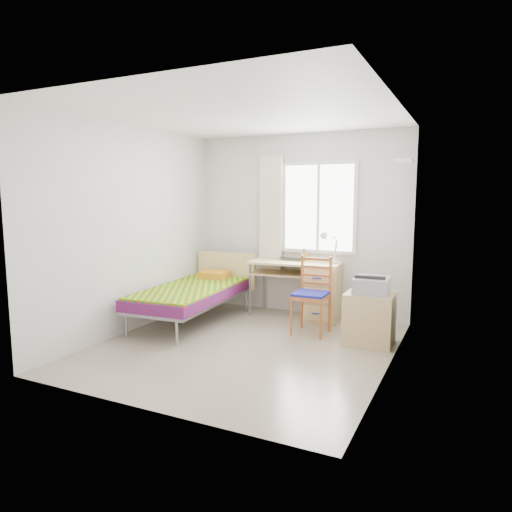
{
  "coord_description": "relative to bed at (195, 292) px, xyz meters",
  "views": [
    {
      "loc": [
        2.3,
        -4.52,
        1.72
      ],
      "look_at": [
        -0.12,
        0.55,
        0.98
      ],
      "focal_mm": 32.0,
      "sensor_mm": 36.0,
      "label": 1
    }
  ],
  "objects": [
    {
      "name": "floor",
      "position": [
        1.09,
        -0.62,
        -0.42
      ],
      "size": [
        3.5,
        3.5,
        0.0
      ],
      "primitive_type": "plane",
      "color": "#BCAD93",
      "rests_on": "ground"
    },
    {
      "name": "ceiling",
      "position": [
        1.09,
        -0.62,
        2.18
      ],
      "size": [
        3.5,
        3.5,
        0.0
      ],
      "primitive_type": "plane",
      "rotation": [
        3.14,
        0.0,
        0.0
      ],
      "color": "white",
      "rests_on": "wall_back"
    },
    {
      "name": "wall_back",
      "position": [
        1.09,
        1.13,
        0.88
      ],
      "size": [
        3.2,
        0.0,
        3.2
      ],
      "primitive_type": "plane",
      "rotation": [
        1.57,
        0.0,
        0.0
      ],
      "color": "silver",
      "rests_on": "ground"
    },
    {
      "name": "wall_left",
      "position": [
        -0.51,
        -0.62,
        0.88
      ],
      "size": [
        0.0,
        3.5,
        3.5
      ],
      "primitive_type": "plane",
      "rotation": [
        1.57,
        0.0,
        1.57
      ],
      "color": "silver",
      "rests_on": "ground"
    },
    {
      "name": "wall_right",
      "position": [
        2.69,
        -0.62,
        0.88
      ],
      "size": [
        0.0,
        3.5,
        3.5
      ],
      "primitive_type": "plane",
      "rotation": [
        1.57,
        0.0,
        -1.57
      ],
      "color": "silver",
      "rests_on": "ground"
    },
    {
      "name": "window",
      "position": [
        1.39,
        1.11,
        1.13
      ],
      "size": [
        1.1,
        0.04,
        1.3
      ],
      "color": "white",
      "rests_on": "wall_back"
    },
    {
      "name": "curtain",
      "position": [
        0.67,
        1.06,
        1.03
      ],
      "size": [
        0.35,
        0.05,
        1.7
      ],
      "primitive_type": "cube",
      "color": "#F1E7C7",
      "rests_on": "wall_back"
    },
    {
      "name": "floating_shelf",
      "position": [
        2.58,
        0.78,
        1.73
      ],
      "size": [
        0.2,
        0.32,
        0.03
      ],
      "primitive_type": "cube",
      "color": "white",
      "rests_on": "wall_right"
    },
    {
      "name": "bed",
      "position": [
        0.0,
        0.0,
        0.0
      ],
      "size": [
        1.06,
        2.05,
        0.86
      ],
      "rotation": [
        0.0,
        0.0,
        0.07
      ],
      "color": "gray",
      "rests_on": "floor"
    },
    {
      "name": "desk",
      "position": [
        1.48,
        0.85,
        0.01
      ],
      "size": [
        1.32,
        0.69,
        0.8
      ],
      "rotation": [
        0.0,
        0.0,
        0.09
      ],
      "color": "#DDC774",
      "rests_on": "floor"
    },
    {
      "name": "chair",
      "position": [
        1.61,
        0.23,
        0.13
      ],
      "size": [
        0.42,
        0.42,
        0.97
      ],
      "rotation": [
        0.0,
        0.0,
        0.01
      ],
      "color": "#A4581F",
      "rests_on": "floor"
    },
    {
      "name": "cabinet",
      "position": [
        2.35,
        0.1,
        -0.12
      ],
      "size": [
        0.57,
        0.5,
        0.6
      ],
      "rotation": [
        0.0,
        0.0,
        0.02
      ],
      "color": "tan",
      "rests_on": "floor"
    },
    {
      "name": "printer",
      "position": [
        2.36,
        0.11,
        0.28
      ],
      "size": [
        0.41,
        0.46,
        0.19
      ],
      "rotation": [
        0.0,
        0.0,
        0.05
      ],
      "color": "#989B9F",
      "rests_on": "cabinet"
    },
    {
      "name": "laptop",
      "position": [
        1.04,
        0.91,
        0.39
      ],
      "size": [
        0.37,
        0.24,
        0.03
      ],
      "primitive_type": "imported",
      "rotation": [
        0.0,
        0.0,
        0.03
      ],
      "color": "black",
      "rests_on": "desk"
    },
    {
      "name": "pen_cup",
      "position": [
        1.23,
        0.98,
        0.43
      ],
      "size": [
        0.09,
        0.09,
        0.1
      ],
      "primitive_type": "cylinder",
      "rotation": [
        0.0,
        0.0,
        0.13
      ],
      "color": "orange",
      "rests_on": "desk"
    },
    {
      "name": "task_lamp",
      "position": [
        1.64,
        0.77,
        0.65
      ],
      "size": [
        0.23,
        0.33,
        0.44
      ],
      "rotation": [
        0.0,
        0.0,
        -0.01
      ],
      "color": "white",
      "rests_on": "desk"
    },
    {
      "name": "book",
      "position": [
        0.91,
        0.84,
        0.17
      ],
      "size": [
        0.22,
        0.28,
        0.02
      ],
      "primitive_type": "imported",
      "rotation": [
        0.0,
        0.0,
        0.12
      ],
      "color": "gray",
      "rests_on": "desk"
    }
  ]
}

